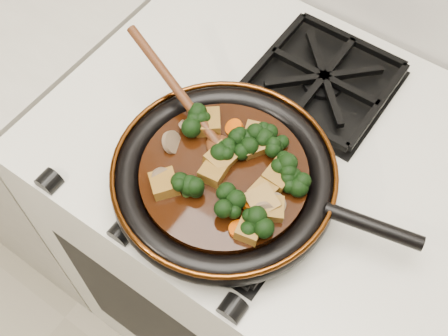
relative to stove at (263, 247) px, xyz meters
The scene contains 36 objects.
stove is the anchor object (origin of this frame).
burner_grate_front 0.48m from the stove, 90.00° to the right, with size 0.23×0.23×0.03m, color black, non-canonical shape.
burner_grate_back 0.48m from the stove, 90.00° to the left, with size 0.23×0.23×0.03m, color black, non-canonical shape.
skillet 0.51m from the stove, 96.90° to the right, with size 0.46×0.34×0.05m.
braising_sauce 0.52m from the stove, 97.76° to the right, with size 0.25×0.25×0.02m, color black.
tofu_cube_0 0.54m from the stove, 100.87° to the right, with size 0.04×0.03×0.02m, color brown.
tofu_cube_1 0.54m from the stove, 64.11° to the right, with size 0.04×0.04×0.02m, color brown.
tofu_cube_2 0.56m from the stove, 110.08° to the right, with size 0.04×0.04×0.02m, color brown.
tofu_cube_3 0.53m from the stove, 137.23° to the right, with size 0.04×0.04×0.02m, color brown.
tofu_cube_4 0.52m from the stove, 100.03° to the right, with size 0.04×0.04×0.02m, color brown.
tofu_cube_5 0.53m from the stove, 69.43° to the right, with size 0.03×0.03×0.02m, color brown.
tofu_cube_6 0.52m from the stove, 96.77° to the right, with size 0.04×0.04×0.02m, color brown.
tofu_cube_7 0.55m from the stove, 71.04° to the right, with size 0.04×0.03×0.02m, color brown.
tofu_cube_8 0.53m from the stove, 104.87° to the right, with size 0.04×0.04×0.02m, color brown.
tofu_cube_9 0.54m from the stove, 68.71° to the right, with size 0.04×0.04×0.02m, color brown.
tofu_cube_10 0.53m from the stove, 61.58° to the right, with size 0.04×0.04×0.02m, color brown.
broccoli_floret_0 0.52m from the stove, 98.31° to the right, with size 0.06×0.06×0.05m, color black, non-canonical shape.
broccoli_floret_1 0.53m from the stove, 102.45° to the right, with size 0.06×0.06×0.05m, color black, non-canonical shape.
broccoli_floret_2 0.54m from the stove, 134.58° to the right, with size 0.06×0.06×0.05m, color black, non-canonical shape.
broccoli_floret_3 0.53m from the stove, 104.35° to the right, with size 0.06×0.06×0.05m, color black, non-canonical shape.
broccoli_floret_4 0.52m from the stove, 74.98° to the right, with size 0.06×0.06×0.05m, color black, non-canonical shape.
broccoli_floret_5 0.55m from the stove, 69.19° to the right, with size 0.06×0.06×0.05m, color black, non-canonical shape.
broccoli_floret_6 0.55m from the stove, 82.98° to the right, with size 0.06×0.06×0.06m, color black, non-canonical shape.
broccoli_floret_7 0.56m from the stove, 102.05° to the right, with size 0.06×0.06×0.05m, color black, non-canonical shape.
broccoli_floret_8 0.53m from the stove, 50.67° to the right, with size 0.06×0.06×0.05m, color black, non-canonical shape.
broccoli_floret_9 0.53m from the stove, 59.67° to the right, with size 0.06×0.06×0.05m, color black, non-canonical shape.
carrot_coin_0 0.52m from the stove, 110.53° to the right, with size 0.03×0.03×0.01m, color #CA4905.
carrot_coin_1 0.54m from the stove, 75.20° to the right, with size 0.03×0.03×0.01m, color #CA4905.
carrot_coin_2 0.52m from the stove, 128.79° to the right, with size 0.03×0.03×0.01m, color #CA4905.
carrot_coin_3 0.55m from the stove, 75.16° to the right, with size 0.03×0.03×0.01m, color #CA4905.
mushroom_slice_0 0.55m from the stove, 128.12° to the right, with size 0.04×0.04×0.01m, color brown.
mushroom_slice_1 0.54m from the stove, 135.03° to the right, with size 0.03×0.03×0.01m, color brown.
mushroom_slice_2 0.56m from the stove, 112.80° to the right, with size 0.03×0.03×0.01m, color brown.
mushroom_slice_3 0.54m from the stove, 66.69° to the right, with size 0.04×0.04×0.01m, color brown.
mushroom_slice_4 0.54m from the stove, 62.01° to the right, with size 0.03×0.03×0.01m, color brown.
wooden_spoon 0.55m from the stove, 141.42° to the right, with size 0.15×0.07×0.24m.
Camera 1 is at (0.23, 1.21, 1.67)m, focal length 45.00 mm.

